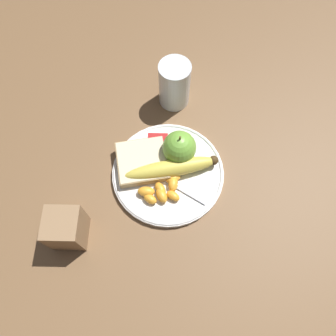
% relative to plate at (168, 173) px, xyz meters
% --- Properties ---
extents(ground_plane, '(3.00, 3.00, 0.00)m').
position_rel_plate_xyz_m(ground_plane, '(0.00, 0.00, -0.01)').
color(ground_plane, brown).
extents(plate, '(0.24, 0.24, 0.01)m').
position_rel_plate_xyz_m(plate, '(0.00, 0.00, 0.00)').
color(plate, white).
rests_on(plate, ground_plane).
extents(juice_glass, '(0.07, 0.07, 0.11)m').
position_rel_plate_xyz_m(juice_glass, '(0.01, 0.19, 0.04)').
color(juice_glass, silver).
rests_on(juice_glass, ground_plane).
extents(apple, '(0.07, 0.07, 0.08)m').
position_rel_plate_xyz_m(apple, '(0.02, 0.04, 0.04)').
color(apple, '#72B23D').
rests_on(apple, plate).
extents(banana, '(0.20, 0.08, 0.04)m').
position_rel_plate_xyz_m(banana, '(0.01, 0.00, 0.02)').
color(banana, '#E0CC4C').
rests_on(banana, plate).
extents(bread_slice, '(0.12, 0.12, 0.02)m').
position_rel_plate_xyz_m(bread_slice, '(-0.05, 0.02, 0.02)').
color(bread_slice, tan).
rests_on(bread_slice, plate).
extents(fork, '(0.15, 0.10, 0.00)m').
position_rel_plate_xyz_m(fork, '(-0.00, -0.02, 0.01)').
color(fork, silver).
rests_on(fork, plate).
extents(jam_packet, '(0.04, 0.04, 0.02)m').
position_rel_plate_xyz_m(jam_packet, '(-0.02, 0.06, 0.01)').
color(jam_packet, white).
rests_on(jam_packet, plate).
extents(orange_segment_0, '(0.03, 0.03, 0.01)m').
position_rel_plate_xyz_m(orange_segment_0, '(-0.02, -0.01, 0.01)').
color(orange_segment_0, '#F9A32D').
rests_on(orange_segment_0, plate).
extents(orange_segment_1, '(0.03, 0.03, 0.02)m').
position_rel_plate_xyz_m(orange_segment_1, '(-0.03, -0.06, 0.01)').
color(orange_segment_1, '#F9A32D').
rests_on(orange_segment_1, plate).
extents(orange_segment_2, '(0.04, 0.02, 0.02)m').
position_rel_plate_xyz_m(orange_segment_2, '(-0.04, -0.05, 0.01)').
color(orange_segment_2, '#F9A32D').
rests_on(orange_segment_2, plate).
extents(orange_segment_3, '(0.02, 0.03, 0.02)m').
position_rel_plate_xyz_m(orange_segment_3, '(0.01, -0.03, 0.01)').
color(orange_segment_3, '#F9A32D').
rests_on(orange_segment_3, plate).
extents(orange_segment_4, '(0.03, 0.04, 0.02)m').
position_rel_plate_xyz_m(orange_segment_4, '(-0.01, -0.06, 0.01)').
color(orange_segment_4, '#F9A32D').
rests_on(orange_segment_4, plate).
extents(orange_segment_5, '(0.03, 0.03, 0.02)m').
position_rel_plate_xyz_m(orange_segment_5, '(0.01, -0.06, 0.01)').
color(orange_segment_5, '#F9A32D').
rests_on(orange_segment_5, plate).
extents(orange_segment_6, '(0.03, 0.03, 0.01)m').
position_rel_plate_xyz_m(orange_segment_6, '(-0.04, -0.02, 0.01)').
color(orange_segment_6, '#F9A32D').
rests_on(orange_segment_6, plate).
extents(orange_segment_7, '(0.04, 0.03, 0.02)m').
position_rel_plate_xyz_m(orange_segment_7, '(0.01, -0.02, 0.01)').
color(orange_segment_7, '#F9A32D').
rests_on(orange_segment_7, plate).
extents(orange_segment_8, '(0.03, 0.04, 0.02)m').
position_rel_plate_xyz_m(orange_segment_8, '(-0.01, -0.04, 0.01)').
color(orange_segment_8, '#F9A32D').
rests_on(orange_segment_8, plate).
extents(condiment_caddy, '(0.06, 0.06, 0.09)m').
position_rel_plate_xyz_m(condiment_caddy, '(-0.19, -0.13, 0.04)').
color(condiment_caddy, '#93704C').
rests_on(condiment_caddy, ground_plane).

